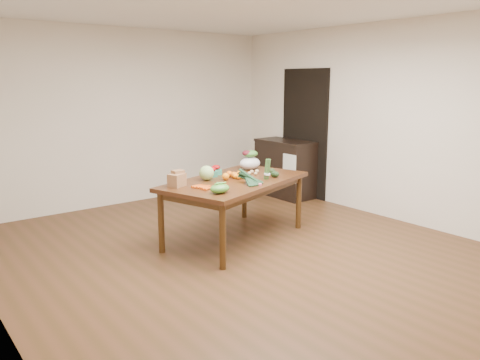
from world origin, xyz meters
TOP-DOWN VIEW (x-y plane):
  - floor at (0.00, 0.00)m, footprint 6.00×6.00m
  - ceiling at (0.00, 0.00)m, footprint 5.00×6.00m
  - room_walls at (0.00, 0.00)m, footprint 5.02×6.02m
  - dining_table at (0.21, 0.52)m, footprint 2.06×1.53m
  - doorway_dark at (2.48, 1.60)m, footprint 0.02×1.00m
  - cabinet at (2.22, 1.77)m, footprint 0.52×1.02m
  - dish_towel at (1.96, 1.40)m, footprint 0.02×0.28m
  - paper_bag at (-0.53, 0.62)m, footprint 0.30×0.27m
  - cabbage at (-0.08, 0.69)m, footprint 0.18×0.18m
  - strawberry_basket_a at (0.08, 0.82)m, footprint 0.13×0.13m
  - strawberry_basket_b at (0.20, 0.90)m, footprint 0.13×0.13m
  - orange_a at (0.11, 0.56)m, footprint 0.09×0.09m
  - orange_b at (0.25, 0.68)m, footprint 0.08×0.08m
  - orange_c at (0.25, 0.60)m, footprint 0.08×0.08m
  - mandarin_cluster at (0.30, 0.55)m, footprint 0.23×0.23m
  - carrots at (-0.32, 0.39)m, footprint 0.28×0.30m
  - snap_pea_bag at (-0.33, 0.07)m, footprint 0.22×0.17m
  - kale_bunch at (0.21, 0.20)m, footprint 0.43×0.48m
  - asparagus_bundle at (0.52, 0.29)m, footprint 0.11×0.14m
  - potato_a at (0.52, 0.63)m, footprint 0.05×0.04m
  - potato_b at (0.58, 0.58)m, footprint 0.04×0.04m
  - potato_c at (0.61, 0.69)m, footprint 0.05×0.05m
  - potato_d at (0.48, 0.69)m, footprint 0.05×0.04m
  - potato_e at (0.68, 0.67)m, footprint 0.05×0.05m
  - avocado_a at (0.68, 0.32)m, footprint 0.11×0.13m
  - avocado_b at (0.77, 0.49)m, footprint 0.11×0.14m
  - salad_bag at (0.76, 0.91)m, footprint 0.35×0.31m

SIDE VIEW (x-z plane):
  - floor at x=0.00m, z-range 0.00..0.00m
  - dining_table at x=0.21m, z-range 0.00..0.75m
  - cabinet at x=2.22m, z-range 0.00..0.94m
  - dish_towel at x=1.96m, z-range 0.33..0.78m
  - carrots at x=-0.32m, z-range 0.75..0.78m
  - potato_b at x=0.58m, z-range 0.75..0.79m
  - potato_d at x=0.48m, z-range 0.75..0.79m
  - potato_a at x=0.52m, z-range 0.75..0.79m
  - potato_c at x=0.61m, z-range 0.75..0.79m
  - potato_e at x=0.68m, z-range 0.75..0.80m
  - orange_b at x=0.25m, z-range 0.75..0.83m
  - avocado_a at x=0.68m, z-range 0.75..0.83m
  - orange_c at x=0.25m, z-range 0.75..0.83m
  - avocado_b at x=0.77m, z-range 0.75..0.83m
  - orange_a at x=0.11m, z-range 0.75..0.84m
  - mandarin_cluster at x=0.30m, z-range 0.75..0.85m
  - strawberry_basket_a at x=0.08m, z-range 0.75..0.85m
  - strawberry_basket_b at x=0.20m, z-range 0.75..0.85m
  - snap_pea_bag at x=-0.33m, z-range 0.75..0.85m
  - kale_bunch at x=0.21m, z-range 0.75..0.91m
  - cabbage at x=-0.08m, z-range 0.75..0.93m
  - paper_bag at x=-0.53m, z-range 0.75..0.93m
  - salad_bag at x=0.76m, z-range 0.75..0.98m
  - asparagus_bundle at x=0.52m, z-range 0.75..1.00m
  - doorway_dark at x=2.48m, z-range 0.00..2.10m
  - room_walls at x=0.00m, z-range 0.00..2.70m
  - ceiling at x=0.00m, z-range 2.69..2.71m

